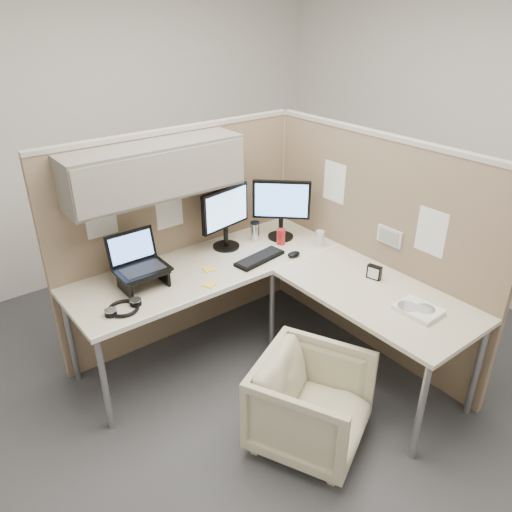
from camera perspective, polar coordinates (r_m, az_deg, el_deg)
ground at (r=3.65m, az=1.21°, el=-13.86°), size 4.50×4.50×0.00m
partition_back at (r=3.57m, az=-9.80°, el=5.47°), size 2.00×0.36×1.63m
partition_right at (r=3.71m, az=12.87°, el=1.27°), size 0.07×2.03×1.63m
desk at (r=3.39m, az=1.62°, el=-3.09°), size 2.00×1.98×0.73m
office_chair at (r=3.05m, az=6.38°, el=-16.02°), size 0.80×0.78×0.63m
monitor_left at (r=3.67m, az=-3.52°, el=4.87°), size 0.44×0.20×0.47m
monitor_right at (r=3.83m, az=2.91°, el=5.87°), size 0.34×0.33×0.47m
laptop_station at (r=3.31m, az=-13.10°, el=-1.23°), size 0.33×0.28×0.34m
keyboard at (r=3.59m, az=0.41°, el=-0.28°), size 0.41×0.19×0.02m
mouse at (r=3.64m, az=4.35°, el=0.20°), size 0.11×0.07×0.04m
travel_mug at (r=3.86m, az=-0.12°, el=2.86°), size 0.07×0.07×0.15m
soda_can_green at (r=3.81m, az=7.31°, el=2.01°), size 0.07×0.07×0.12m
soda_can_silver at (r=3.81m, az=2.87°, el=2.22°), size 0.07×0.07×0.12m
sticky_note_d at (r=3.48m, az=-5.40°, el=-1.50°), size 0.09×0.09×0.01m
sticky_note_a at (r=3.29m, az=-5.37°, el=-3.26°), size 0.10×0.10×0.01m
headphones at (r=3.12m, az=-14.90°, el=-5.77°), size 0.24×0.21×0.03m
paper_stack at (r=3.16m, az=18.05°, el=-5.85°), size 0.21×0.26×0.03m
desk_clock at (r=3.42m, az=13.35°, el=-1.83°), size 0.06×0.10×0.10m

